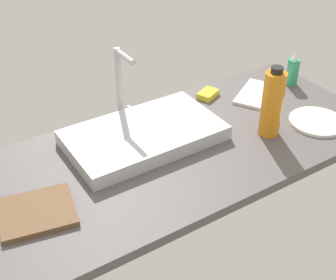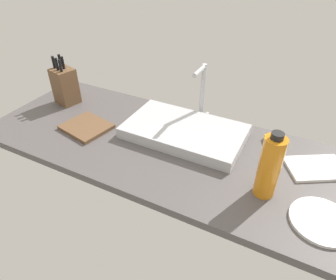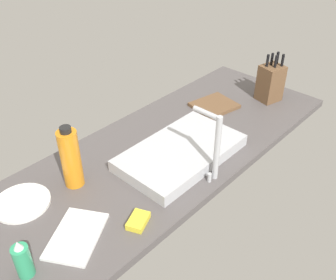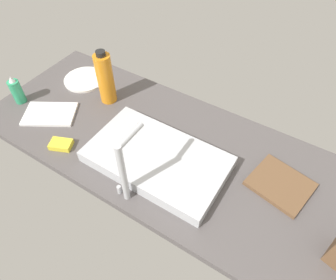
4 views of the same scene
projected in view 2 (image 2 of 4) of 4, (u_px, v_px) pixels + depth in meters
The scene contains 9 objects.
countertop_slab at pixel (170, 148), 135.81cm from camera, with size 177.44×67.22×3.50cm, color #514C4C.
sink_basin at pixel (184, 131), 139.27cm from camera, with size 54.74×31.77×5.29cm, color #B7BABF.
faucet at pixel (202, 89), 143.45cm from camera, with size 5.50×13.24×28.93cm.
knife_block at pixel (65, 86), 162.21cm from camera, with size 13.61×12.85×25.93cm.
cutting_board at pixel (86, 127), 145.65cm from camera, with size 21.39×18.58×1.80cm, color brown.
water_bottle at pixel (270, 167), 103.60cm from camera, with size 7.72×7.72×26.71cm.
dinner_plate at pixel (322, 221), 99.38cm from camera, with size 21.12×21.12×1.20cm, color white.
dish_towel at pixel (316, 168), 121.31cm from camera, with size 23.09×15.32×1.20cm, color white.
dish_sponge at pixel (275, 141), 135.79cm from camera, with size 9.00×6.00×2.40cm, color yellow.
Camera 2 is at (48.76, -96.56, 83.96)cm, focal length 31.89 mm.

